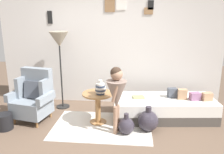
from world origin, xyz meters
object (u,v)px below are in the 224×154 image
demijohn_far (148,121)px  magazine_basket (4,122)px  armchair (33,97)px  side_table (98,102)px  demijohn_near (126,126)px  daybed (163,108)px  floor_lamp (59,42)px  person_child (117,92)px  book_on_daybed (138,97)px  vase_striped (100,88)px

demijohn_far → magazine_basket: bearing=-175.7°
armchair → magazine_basket: (-0.36, -0.44, -0.30)m
side_table → demijohn_near: bearing=-34.7°
armchair → daybed: 2.48m
armchair → demijohn_near: 1.83m
daybed → side_table: bearing=-165.0°
side_table → floor_lamp: floor_lamp is taller
person_child → magazine_basket: person_child is taller
demijohn_near → armchair: bearing=167.0°
floor_lamp → demijohn_far: (1.77, -0.88, -1.21)m
demijohn_far → side_table: bearing=166.3°
floor_lamp → demijohn_far: floor_lamp is taller
book_on_daybed → magazine_basket: (-2.32, -0.71, -0.28)m
vase_striped → armchair: bearing=175.8°
armchair → book_on_daybed: bearing=7.7°
daybed → person_child: (-0.86, -0.67, 0.53)m
vase_striped → floor_lamp: bearing=142.4°
floor_lamp → demijohn_near: floor_lamp is taller
daybed → floor_lamp: floor_lamp is taller
book_on_daybed → side_table: bearing=-157.6°
side_table → person_child: size_ratio=0.51×
floor_lamp → magazine_basket: size_ratio=5.76×
side_table → demijohn_near: (0.53, -0.37, -0.27)m
armchair → floor_lamp: (0.36, 0.62, 0.96)m
side_table → magazine_basket: side_table is taller
side_table → daybed: bearing=15.0°
daybed → demijohn_near: 0.98m
side_table → book_on_daybed: side_table is taller
daybed → floor_lamp: size_ratio=1.22×
demijohn_near → magazine_basket: bearing=-179.0°
daybed → vase_striped: size_ratio=7.54×
armchair → magazine_basket: armchair is taller
armchair → demijohn_near: size_ratio=2.65×
daybed → book_on_daybed: bearing=-177.0°
demijohn_near → magazine_basket: size_ratio=1.31×
person_child → book_on_daybed: size_ratio=5.21×
person_child → demijohn_near: 0.61m
side_table → floor_lamp: 1.47m
daybed → demijohn_far: (-0.32, -0.55, -0.02)m
armchair → demijohn_near: armchair is taller
side_table → vase_striped: bearing=-42.9°
person_child → demijohn_far: person_child is taller
book_on_daybed → demijohn_far: bearing=-72.4°
floor_lamp → magazine_basket: 1.80m
side_table → person_child: person_child is taller
vase_striped → daybed: bearing=18.3°
vase_striped → demijohn_far: (0.84, -0.16, -0.50)m
vase_striped → magazine_basket: vase_striped is taller
demijohn_far → armchair: bearing=173.1°
side_table → book_on_daybed: (0.74, 0.30, 0.00)m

